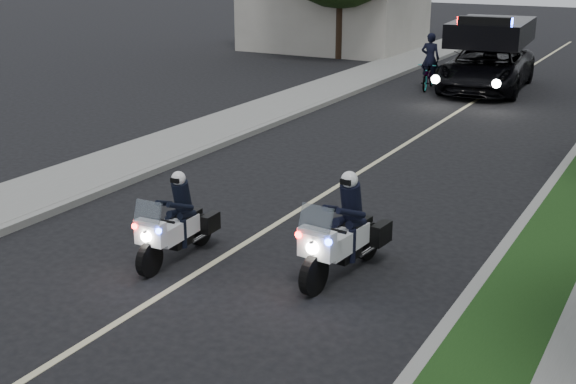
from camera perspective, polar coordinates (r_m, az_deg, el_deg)
name	(u,v)px	position (r m, az deg, el deg)	size (l,w,h in m)	color
ground	(182,282)	(11.82, -8.08, -6.86)	(120.00, 120.00, 0.00)	black
curb_right	(570,160)	(19.24, 20.74, 2.31)	(0.20, 60.00, 0.15)	gray
curb_left	(276,122)	(21.88, -0.91, 5.34)	(0.20, 60.00, 0.15)	gray
sidewalk_left	(244,118)	(22.43, -3.36, 5.65)	(2.00, 60.00, 0.16)	gray
lane_marking	(409,142)	(20.21, 9.22, 3.80)	(0.12, 50.00, 0.01)	#BFB78C
police_moto_left	(178,259)	(12.67, -8.41, -5.09)	(0.62, 1.77, 1.51)	white
police_moto_right	(342,275)	(11.99, 4.19, -6.34)	(0.70, 2.00, 1.70)	white
police_suv	(485,90)	(28.29, 14.81, 7.57)	(2.75, 5.95, 2.89)	black
bicycle	(428,89)	(27.95, 10.68, 7.73)	(0.65, 1.85, 0.97)	black
cyclist	(428,89)	(27.95, 10.68, 7.73)	(0.66, 0.44, 1.84)	black
tree_left_near	(339,59)	(35.23, 3.93, 10.15)	(6.31, 6.31, 10.52)	#1D3712
tree_left_far	(360,45)	(40.39, 5.49, 11.15)	(5.83, 5.83, 9.71)	black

